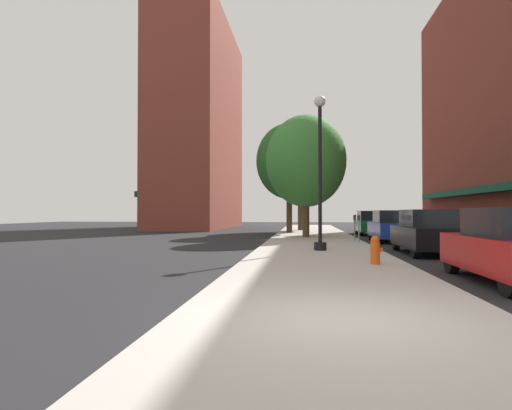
# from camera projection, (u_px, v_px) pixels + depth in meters

# --- Properties ---
(ground_plane) EXTENTS (90.00, 90.00, 0.00)m
(ground_plane) POSITION_uv_depth(u_px,v_px,m) (389.00, 241.00, 23.35)
(ground_plane) COLOR #232326
(sidewalk_slab) EXTENTS (4.80, 50.00, 0.12)m
(sidewalk_slab) POSITION_uv_depth(u_px,v_px,m) (313.00, 239.00, 24.78)
(sidewalk_slab) COLOR #B7B2A8
(sidewalk_slab) RESTS_ON ground
(building_far_background) EXTENTS (6.80, 18.00, 20.47)m
(building_far_background) POSITION_uv_depth(u_px,v_px,m) (200.00, 127.00, 44.05)
(building_far_background) COLOR brown
(building_far_background) RESTS_ON ground
(lamppost) EXTENTS (0.48, 0.48, 5.90)m
(lamppost) POSITION_uv_depth(u_px,v_px,m) (320.00, 169.00, 16.56)
(lamppost) COLOR black
(lamppost) RESTS_ON sidewalk_slab
(fire_hydrant) EXTENTS (0.33, 0.26, 0.79)m
(fire_hydrant) POSITION_uv_depth(u_px,v_px,m) (375.00, 250.00, 12.08)
(fire_hydrant) COLOR #E05614
(fire_hydrant) RESTS_ON sidewalk_slab
(parking_meter_near) EXTENTS (0.14, 0.09, 1.31)m
(parking_meter_near) POSITION_uv_depth(u_px,v_px,m) (355.00, 224.00, 22.26)
(parking_meter_near) COLOR slate
(parking_meter_near) RESTS_ON sidewalk_slab
(parking_meter_far) EXTENTS (0.14, 0.09, 1.31)m
(parking_meter_far) POSITION_uv_depth(u_px,v_px,m) (359.00, 225.00, 20.60)
(parking_meter_far) COLOR slate
(parking_meter_far) RESTS_ON sidewalk_slab
(tree_near) EXTENTS (4.69, 4.69, 7.77)m
(tree_near) POSITION_uv_depth(u_px,v_px,m) (289.00, 161.00, 30.91)
(tree_near) COLOR #422D1E
(tree_near) RESTS_ON sidewalk_slab
(tree_mid) EXTENTS (4.57, 4.57, 7.55)m
(tree_mid) POSITION_uv_depth(u_px,v_px,m) (300.00, 170.00, 35.40)
(tree_mid) COLOR #4C3823
(tree_mid) RESTS_ON sidewalk_slab
(tree_far) EXTENTS (4.66, 4.66, 7.11)m
(tree_far) POSITION_uv_depth(u_px,v_px,m) (306.00, 161.00, 25.31)
(tree_far) COLOR #4C3823
(tree_far) RESTS_ON sidewalk_slab
(car_black) EXTENTS (1.80, 4.30, 1.66)m
(car_black) POSITION_uv_depth(u_px,v_px,m) (426.00, 232.00, 16.18)
(car_black) COLOR black
(car_black) RESTS_ON ground
(car_blue) EXTENTS (1.80, 4.30, 1.66)m
(car_blue) POSITION_uv_depth(u_px,v_px,m) (391.00, 227.00, 22.84)
(car_blue) COLOR black
(car_blue) RESTS_ON ground
(car_green) EXTENTS (1.80, 4.30, 1.66)m
(car_green) POSITION_uv_depth(u_px,v_px,m) (370.00, 223.00, 30.00)
(car_green) COLOR black
(car_green) RESTS_ON ground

